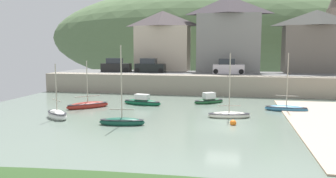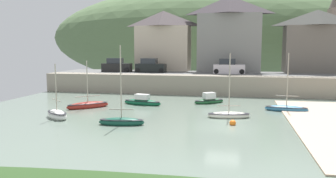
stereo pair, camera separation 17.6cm
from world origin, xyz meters
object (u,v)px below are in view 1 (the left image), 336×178
object	(u,v)px
parked_car_end_of_row	(228,67)
parked_car_near_slipway	(116,66)
sailboat_blue_trim	(229,115)
parked_car_by_wall	(150,67)
mooring_buoy	(233,123)
motorboat_with_cabin	(57,115)
waterfront_building_left	(163,40)
sailboat_tall_mast	(88,105)
waterfront_building_centre	(229,33)
rowboat_small_beached	(209,100)
waterfront_building_right	(316,41)
sailboat_white_hull	(286,108)
dinghy_open_wooden	(142,102)
sailboat_nearest_shore	(122,121)

from	to	relation	value
parked_car_end_of_row	parked_car_near_slipway	bearing A→B (deg)	179.24
sailboat_blue_trim	parked_car_by_wall	bearing A→B (deg)	112.87
mooring_buoy	motorboat_with_cabin	bearing A→B (deg)	-178.44
motorboat_with_cabin	mooring_buoy	xyz separation A→B (m)	(14.36, 0.39, -0.15)
waterfront_building_left	sailboat_tall_mast	bearing A→B (deg)	-98.98
motorboat_with_cabin	parked_car_end_of_row	bearing A→B (deg)	97.58
waterfront_building_centre	mooring_buoy	world-z (taller)	waterfront_building_centre
rowboat_small_beached	parked_car_end_of_row	world-z (taller)	parked_car_end_of_row
waterfront_building_centre	parked_car_by_wall	distance (m)	12.42
motorboat_with_cabin	parked_car_near_slipway	world-z (taller)	motorboat_with_cabin
rowboat_small_beached	waterfront_building_right	bearing A→B (deg)	12.30
waterfront_building_right	rowboat_small_beached	xyz separation A→B (m)	(-13.45, -14.74, -6.46)
sailboat_white_hull	mooring_buoy	bearing A→B (deg)	-118.25
sailboat_tall_mast	parked_car_end_of_row	xyz separation A→B (m)	(13.04, 15.47, 2.94)
dinghy_open_wooden	parked_car_by_wall	world-z (taller)	parked_car_by_wall
rowboat_small_beached	waterfront_building_centre	bearing A→B (deg)	48.58
waterfront_building_left	dinghy_open_wooden	distance (m)	18.39
waterfront_building_right	rowboat_small_beached	distance (m)	20.97
waterfront_building_right	parked_car_by_wall	world-z (taller)	waterfront_building_right
sailboat_blue_trim	sailboat_white_hull	world-z (taller)	sailboat_blue_trim
waterfront_building_left	dinghy_open_wooden	size ratio (longest dim) A/B	2.07
sailboat_blue_trim	mooring_buoy	bearing A→B (deg)	-92.52
waterfront_building_left	motorboat_with_cabin	distance (m)	26.06
sailboat_nearest_shore	dinghy_open_wooden	distance (m)	9.13
parked_car_near_slipway	parked_car_end_of_row	size ratio (longest dim) A/B	1.02
waterfront_building_left	dinghy_open_wooden	bearing A→B (deg)	-84.94
waterfront_building_centre	rowboat_small_beached	distance (m)	16.64
parked_car_near_slipway	mooring_buoy	xyz separation A→B (m)	(16.61, -20.05, -3.05)
waterfront_building_centre	waterfront_building_right	bearing A→B (deg)	0.00
motorboat_with_cabin	mooring_buoy	size ratio (longest dim) A/B	9.53
sailboat_tall_mast	dinghy_open_wooden	xyz separation A→B (m)	(4.67, 2.87, 0.04)
rowboat_small_beached	motorboat_with_cabin	size ratio (longest dim) A/B	0.73
waterfront_building_right	sailboat_white_hull	distance (m)	19.86
waterfront_building_right	motorboat_with_cabin	xyz separation A→B (m)	(-25.21, -24.95, -6.46)
waterfront_building_left	sailboat_blue_trim	size ratio (longest dim) A/B	1.60
waterfront_building_centre	parked_car_near_slipway	bearing A→B (deg)	-163.89
parked_car_by_wall	parked_car_near_slipway	bearing A→B (deg)	-179.75
parked_car_end_of_row	mooring_buoy	world-z (taller)	parked_car_end_of_row
sailboat_nearest_shore	rowboat_small_beached	world-z (taller)	sailboat_nearest_shore
mooring_buoy	parked_car_near_slipway	bearing A→B (deg)	129.64
sailboat_nearest_shore	sailboat_blue_trim	size ratio (longest dim) A/B	1.12
waterfront_building_centre	sailboat_nearest_shore	xyz separation A→B (m)	(-7.27, -26.17, -7.60)
waterfront_building_left	mooring_buoy	bearing A→B (deg)	-66.33
waterfront_building_right	dinghy_open_wooden	bearing A→B (deg)	-139.61
sailboat_tall_mast	motorboat_with_cabin	distance (m)	5.00
parked_car_by_wall	waterfront_building_left	bearing A→B (deg)	79.48
parked_car_end_of_row	sailboat_tall_mast	bearing A→B (deg)	-130.89
waterfront_building_centre	parked_car_end_of_row	distance (m)	6.48
sailboat_tall_mast	dinghy_open_wooden	distance (m)	5.48
motorboat_with_cabin	sailboat_white_hull	bearing A→B (deg)	61.58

